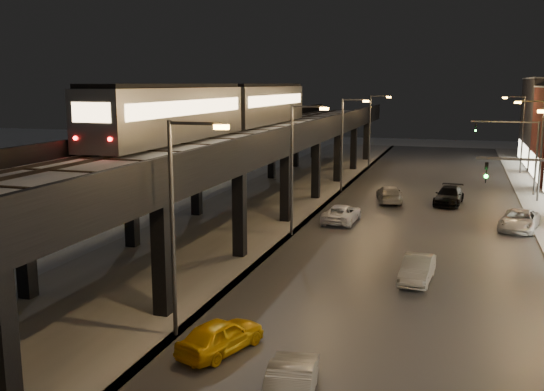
% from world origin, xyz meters
% --- Properties ---
extents(road_surface, '(17.00, 120.00, 0.06)m').
position_xyz_m(road_surface, '(7.50, 35.00, 0.03)').
color(road_surface, '#46474D').
rests_on(road_surface, ground).
extents(under_viaduct_pavement, '(11.00, 120.00, 0.06)m').
position_xyz_m(under_viaduct_pavement, '(-6.00, 35.00, 0.03)').
color(under_viaduct_pavement, '#9FA1A8').
rests_on(under_viaduct_pavement, ground).
extents(elevated_viaduct, '(9.00, 100.00, 6.30)m').
position_xyz_m(elevated_viaduct, '(-6.00, 31.84, 5.62)').
color(elevated_viaduct, black).
rests_on(elevated_viaduct, ground).
extents(viaduct_trackbed, '(8.40, 100.00, 0.32)m').
position_xyz_m(viaduct_trackbed, '(-6.01, 31.97, 6.39)').
color(viaduct_trackbed, '#B2B7C1').
rests_on(viaduct_trackbed, elevated_viaduct).
extents(viaduct_parapet_streetside, '(0.30, 100.00, 1.10)m').
position_xyz_m(viaduct_parapet_streetside, '(-1.65, 32.00, 6.85)').
color(viaduct_parapet_streetside, black).
rests_on(viaduct_parapet_streetside, elevated_viaduct).
extents(viaduct_parapet_far, '(0.30, 100.00, 1.10)m').
position_xyz_m(viaduct_parapet_far, '(-10.35, 32.00, 6.85)').
color(viaduct_parapet_far, black).
rests_on(viaduct_parapet_far, elevated_viaduct).
extents(streetlight_left_1, '(2.57, 0.28, 9.00)m').
position_xyz_m(streetlight_left_1, '(-0.43, 13.00, 5.24)').
color(streetlight_left_1, '#38383A').
rests_on(streetlight_left_1, ground).
extents(streetlight_left_2, '(2.57, 0.28, 9.00)m').
position_xyz_m(streetlight_left_2, '(-0.43, 31.00, 5.24)').
color(streetlight_left_2, '#38383A').
rests_on(streetlight_left_2, ground).
extents(streetlight_left_3, '(2.57, 0.28, 9.00)m').
position_xyz_m(streetlight_left_3, '(-0.43, 49.00, 5.24)').
color(streetlight_left_3, '#38383A').
rests_on(streetlight_left_3, ground).
extents(streetlight_right_3, '(2.56, 0.28, 9.00)m').
position_xyz_m(streetlight_right_3, '(16.73, 49.00, 5.24)').
color(streetlight_right_3, '#38383A').
rests_on(streetlight_right_3, ground).
extents(streetlight_left_4, '(2.57, 0.28, 9.00)m').
position_xyz_m(streetlight_left_4, '(-0.43, 67.00, 5.24)').
color(streetlight_left_4, '#38383A').
rests_on(streetlight_left_4, ground).
extents(streetlight_right_4, '(2.56, 0.28, 9.00)m').
position_xyz_m(streetlight_right_4, '(16.73, 67.00, 5.24)').
color(streetlight_right_4, '#38383A').
rests_on(streetlight_right_4, ground).
extents(traffic_light_rig_b, '(6.10, 0.34, 7.00)m').
position_xyz_m(traffic_light_rig_b, '(15.84, 52.00, 4.50)').
color(traffic_light_rig_b, '#38383A').
rests_on(traffic_light_rig_b, ground).
extents(subway_train, '(3.16, 38.42, 3.78)m').
position_xyz_m(subway_train, '(-8.50, 38.49, 8.50)').
color(subway_train, gray).
rests_on(subway_train, viaduct_trackbed).
extents(car_taxi, '(2.82, 4.27, 1.35)m').
position_xyz_m(car_taxi, '(1.72, 12.06, 0.68)').
color(car_taxi, '#EBB50C').
rests_on(car_taxi, ground).
extents(car_near_white, '(2.15, 4.48, 1.42)m').
position_xyz_m(car_near_white, '(5.38, 9.29, 0.71)').
color(car_near_white, '#A9AAAC').
rests_on(car_near_white, ground).
extents(car_mid_silver, '(2.50, 5.02, 1.37)m').
position_xyz_m(car_mid_silver, '(1.93, 35.76, 0.68)').
color(car_mid_silver, white).
rests_on(car_mid_silver, ground).
extents(car_mid_dark, '(2.96, 5.29, 1.45)m').
position_xyz_m(car_mid_dark, '(4.43, 44.76, 0.72)').
color(car_mid_dark, '#959595').
rests_on(car_mid_dark, ground).
extents(car_onc_silver, '(1.75, 4.26, 1.37)m').
position_xyz_m(car_onc_silver, '(8.42, 23.17, 0.69)').
color(car_onc_silver, '#A9A9A9').
rests_on(car_onc_silver, ground).
extents(car_onc_dark, '(3.42, 5.53, 1.43)m').
position_xyz_m(car_onc_dark, '(14.55, 37.12, 0.71)').
color(car_onc_dark, silver).
rests_on(car_onc_dark, ground).
extents(car_onc_white, '(2.70, 5.47, 1.53)m').
position_xyz_m(car_onc_white, '(9.50, 45.35, 0.77)').
color(car_onc_white, black).
rests_on(car_onc_white, ground).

